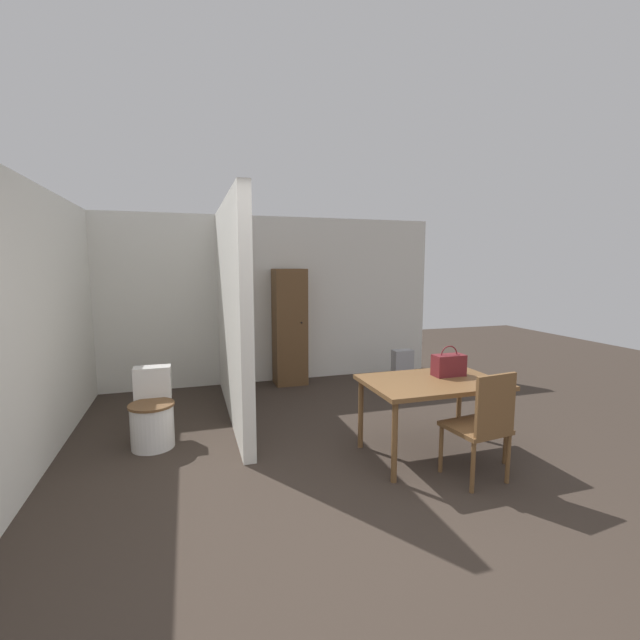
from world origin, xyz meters
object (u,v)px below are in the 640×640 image
(wooden_chair, at_px, (482,423))
(space_heater, at_px, (402,368))
(toilet, at_px, (152,415))
(wooden_cabinet, at_px, (290,327))
(handbag, at_px, (449,365))
(dining_table, at_px, (432,388))

(wooden_chair, height_order, space_heater, wooden_chair)
(wooden_chair, relative_size, toilet, 1.25)
(wooden_cabinet, bearing_deg, handbag, -71.13)
(wooden_cabinet, distance_m, space_heater, 1.78)
(toilet, xyz_separation_m, space_heater, (3.38, 1.16, -0.04))
(dining_table, bearing_deg, toilet, 157.78)
(wooden_chair, relative_size, handbag, 3.09)
(dining_table, height_order, wooden_cabinet, wooden_cabinet)
(wooden_chair, relative_size, wooden_cabinet, 0.54)
(dining_table, height_order, wooden_chair, wooden_chair)
(wooden_chair, bearing_deg, space_heater, 68.09)
(handbag, xyz_separation_m, space_heater, (0.63, 2.09, -0.56))
(toilet, relative_size, handbag, 2.46)
(handbag, bearing_deg, wooden_chair, -99.49)
(wooden_chair, xyz_separation_m, handbag, (0.11, 0.66, 0.33))
(handbag, bearing_deg, toilet, 161.31)
(wooden_cabinet, bearing_deg, space_heater, -21.71)
(wooden_cabinet, xyz_separation_m, space_heater, (1.56, -0.62, -0.59))
(dining_table, relative_size, wooden_cabinet, 0.72)
(wooden_chair, distance_m, handbag, 0.74)
(wooden_cabinet, height_order, space_heater, wooden_cabinet)
(wooden_chair, height_order, handbag, handbag)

